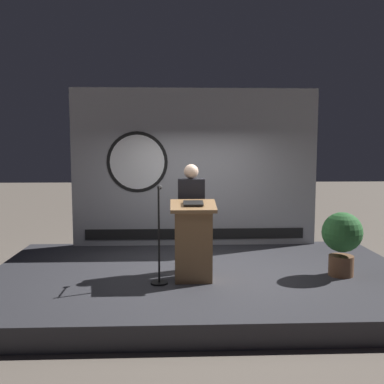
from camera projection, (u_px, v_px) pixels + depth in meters
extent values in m
plane|color=#6B6056|center=(201.00, 291.00, 6.74)|extent=(40.00, 40.00, 0.00)
cube|color=#333338|center=(201.00, 281.00, 6.73)|extent=(6.40, 4.00, 0.30)
cube|color=#9E9EA3|center=(195.00, 168.00, 8.39)|extent=(4.66, 0.10, 2.98)
cylinder|color=black|center=(137.00, 162.00, 8.28)|extent=(1.15, 0.02, 1.15)
cylinder|color=white|center=(137.00, 162.00, 8.28)|extent=(1.02, 0.02, 1.02)
cube|color=black|center=(195.00, 234.00, 8.47)|extent=(4.19, 0.02, 0.20)
cube|color=olive|center=(193.00, 244.00, 6.24)|extent=(0.52, 0.40, 1.04)
cube|color=olive|center=(193.00, 206.00, 6.18)|extent=(0.64, 0.50, 0.14)
cube|color=black|center=(193.00, 203.00, 6.16)|extent=(0.28, 0.20, 0.06)
cylinder|color=black|center=(191.00, 244.00, 6.73)|extent=(0.26, 0.26, 0.84)
cube|color=black|center=(191.00, 198.00, 6.65)|extent=(0.40, 0.24, 0.57)
sphere|color=beige|center=(191.00, 171.00, 6.61)|extent=(0.22, 0.22, 0.22)
cylinder|color=black|center=(159.00, 283.00, 6.12)|extent=(0.24, 0.24, 0.02)
cylinder|color=black|center=(159.00, 236.00, 6.05)|extent=(0.03, 0.03, 1.36)
cylinder|color=black|center=(159.00, 189.00, 6.19)|extent=(0.02, 0.41, 0.02)
sphere|color=#262626|center=(160.00, 187.00, 6.40)|extent=(0.07, 0.07, 0.07)
cylinder|color=brown|center=(341.00, 266.00, 6.50)|extent=(0.36, 0.36, 0.30)
sphere|color=#2D6B33|center=(342.00, 232.00, 6.44)|extent=(0.59, 0.59, 0.59)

